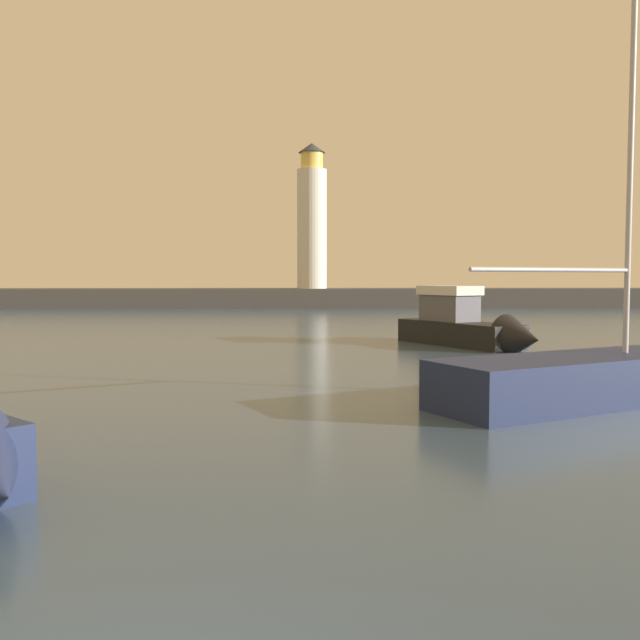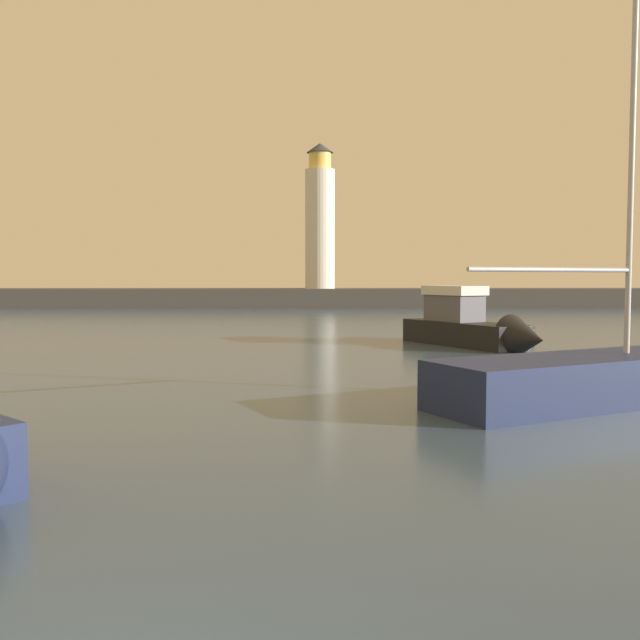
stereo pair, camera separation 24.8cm
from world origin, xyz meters
The scene contains 5 objects.
ground_plane centered at (0.00, 28.55, 0.00)m, with size 220.00×220.00×0.00m, color #384C60.
breakwater centered at (0.00, 57.10, 0.80)m, with size 96.60×6.00×1.60m, color #423F3D.
lighthouse centered at (2.71, 57.10, 7.45)m, with size 2.53×2.53×12.36m.
motorboat_0 centered at (7.61, 22.51, 0.73)m, with size 4.56×6.63×2.56m.
sailboat_moored centered at (7.35, 11.02, 0.55)m, with size 7.79×5.11×10.64m.
Camera 1 is at (0.99, -3.10, 2.58)m, focal length 39.29 mm.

